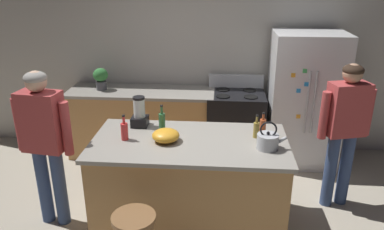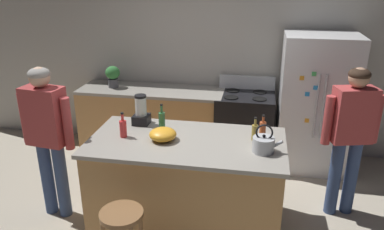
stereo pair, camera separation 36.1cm
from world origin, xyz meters
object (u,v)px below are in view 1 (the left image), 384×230
at_px(refrigerator, 304,100).
at_px(stove_range, 235,125).
at_px(person_by_sink_right, 345,123).
at_px(bottle_soda, 124,131).
at_px(kitchen_island, 190,183).
at_px(tea_kettle, 268,141).
at_px(bottle_cooking_sauce, 263,125).
at_px(blender_appliance, 139,114).
at_px(bottle_olive_oil, 162,121).
at_px(person_by_island_left, 44,136).
at_px(bottle_vinegar, 256,129).
at_px(mixing_bowl, 166,135).
at_px(potted_plant, 101,77).

height_order(refrigerator, stove_range, refrigerator).
height_order(refrigerator, person_by_sink_right, refrigerator).
relative_size(refrigerator, bottle_soda, 6.89).
height_order(kitchen_island, refrigerator, refrigerator).
bearing_deg(tea_kettle, bottle_cooking_sauce, 91.82).
xyz_separation_m(blender_appliance, bottle_olive_oil, (0.25, -0.11, -0.03)).
bearing_deg(tea_kettle, person_by_island_left, 179.67).
height_order(bottle_olive_oil, tea_kettle, bottle_olive_oil).
relative_size(kitchen_island, person_by_island_left, 1.17).
xyz_separation_m(kitchen_island, blender_appliance, (-0.55, 0.33, 0.60)).
xyz_separation_m(bottle_cooking_sauce, bottle_soda, (-1.35, -0.28, 0.02)).
distance_m(person_by_island_left, bottle_vinegar, 2.06).
height_order(person_by_island_left, person_by_sink_right, person_by_island_left).
bearing_deg(person_by_island_left, person_by_sink_right, 10.76).
bearing_deg(mixing_bowl, kitchen_island, 7.52).
height_order(stove_range, tea_kettle, tea_kettle).
xyz_separation_m(kitchen_island, stove_range, (0.50, 1.52, 0.01)).
height_order(person_by_island_left, tea_kettle, person_by_island_left).
bearing_deg(person_by_island_left, kitchen_island, 3.99).
bearing_deg(mixing_bowl, person_by_sink_right, 15.39).
height_order(bottle_soda, bottle_vinegar, bottle_soda).
bearing_deg(stove_range, mixing_bowl, -114.96).
xyz_separation_m(kitchen_island, bottle_vinegar, (0.65, 0.13, 0.55)).
bearing_deg(bottle_vinegar, person_by_island_left, -173.65).
relative_size(kitchen_island, person_by_sink_right, 1.18).
distance_m(stove_range, bottle_soda, 1.99).
xyz_separation_m(potted_plant, mixing_bowl, (1.12, -1.58, -0.11)).
height_order(stove_range, bottle_vinegar, bottle_vinegar).
distance_m(kitchen_island, stove_range, 1.60).
height_order(kitchen_island, bottle_olive_oil, bottle_olive_oil).
height_order(kitchen_island, blender_appliance, blender_appliance).
bearing_deg(bottle_vinegar, mixing_bowl, -169.59).
height_order(person_by_island_left, bottle_soda, person_by_island_left).
bearing_deg(person_by_sink_right, refrigerator, 101.75).
xyz_separation_m(stove_range, bottle_cooking_sauce, (0.22, -1.27, 0.54)).
relative_size(refrigerator, blender_appliance, 5.48).
bearing_deg(kitchen_island, person_by_island_left, -176.01).
bearing_deg(bottle_vinegar, blender_appliance, 170.54).
bearing_deg(kitchen_island, bottle_soda, -177.73).
bearing_deg(refrigerator, potted_plant, 178.94).
height_order(person_by_island_left, bottle_vinegar, person_by_island_left).
distance_m(bottle_cooking_sauce, tea_kettle, 0.37).
relative_size(kitchen_island, potted_plant, 6.34).
relative_size(refrigerator, bottle_cooking_sauce, 8.16).
xyz_separation_m(bottle_cooking_sauce, mixing_bowl, (-0.95, -0.29, -0.02)).
distance_m(stove_range, tea_kettle, 1.74).
distance_m(stove_range, bottle_vinegar, 1.50).
xyz_separation_m(person_by_sink_right, tea_kettle, (-0.86, -0.58, 0.04)).
bearing_deg(mixing_bowl, refrigerator, 43.55).
relative_size(person_by_island_left, potted_plant, 5.43).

